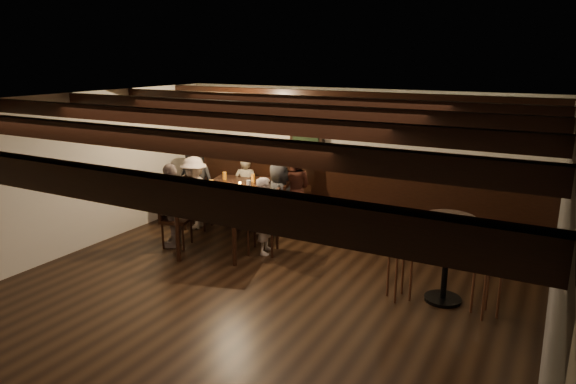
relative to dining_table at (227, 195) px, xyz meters
The scene contains 27 objects.
room 1.28m from the dining_table, 13.59° to the left, with size 7.00×7.00×7.00m.
dining_table is the anchor object (origin of this frame).
chair_left_near 0.97m from the dining_table, 164.78° to the left, with size 0.54×0.54×0.95m.
chair_left_far 0.97m from the dining_table, 131.18° to the right, with size 0.52×0.52×0.91m.
chair_right_near 0.98m from the dining_table, 48.85° to the left, with size 0.50×0.50×0.87m.
chair_right_far 0.96m from the dining_table, 15.19° to the right, with size 0.56×0.56×0.98m.
person_bench_left 1.27m from the dining_table, 151.79° to the left, with size 0.69×0.45×1.41m, color black.
person_bench_centre 1.06m from the dining_table, 106.79° to the left, with size 0.44×0.29×1.19m, color gray.
person_bench_right 1.28m from the dining_table, 61.79° to the left, with size 0.66×0.51×1.36m, color #52261C.
person_left_near 0.88m from the dining_table, 165.82° to the left, with size 0.82×0.47×1.27m, color #B8A89C.
person_left_far 0.88m from the dining_table, 132.25° to the right, with size 0.78×0.33×1.33m, color gray.
person_right_near 0.89m from the dining_table, 47.75° to the left, with size 0.61×0.39×1.24m, color #292A2C.
person_right_far 0.89m from the dining_table, 14.18° to the right, with size 0.43×0.28×1.18m, color #B6A79A.
pint_a 0.77m from the dining_table, 128.59° to the left, with size 0.07×0.07×0.14m, color #BF7219.
pint_b 0.71m from the dining_table, 85.75° to the left, with size 0.07×0.07×0.14m, color #BF7219.
pint_c 0.34m from the dining_table, behind, with size 0.07×0.07×0.14m, color #BF7219.
pint_d 0.39m from the dining_table, 50.48° to the left, with size 0.07×0.07×0.14m, color silver.
pint_e 0.52m from the dining_table, 99.27° to the right, with size 0.07×0.07×0.14m, color #BF7219.
pint_f 0.60m from the dining_table, 53.23° to the right, with size 0.07×0.07×0.14m, color silver.
pint_g 0.81m from the dining_table, 69.64° to the right, with size 0.07×0.07×0.14m, color #BF7219.
plate_near 0.72m from the dining_table, 85.31° to the right, with size 0.24×0.24×0.01m, color white.
plate_far 0.36m from the dining_table, 42.25° to the right, with size 0.24×0.24×0.01m, color white.
condiment_caddy 0.14m from the dining_table, 73.21° to the right, with size 0.15×0.10×0.12m, color black.
candle 0.34m from the dining_table, 84.99° to the left, with size 0.05×0.05×0.05m, color beige.
high_top_table 3.62m from the dining_table, ahead, with size 0.61×0.61×1.08m.
bar_stool_left 3.18m from the dining_table, 13.77° to the right, with size 0.39×0.40×1.10m.
bar_stool_right 4.15m from the dining_table, ahead, with size 0.39×0.40×1.10m.
Camera 1 is at (3.17, -4.60, 2.91)m, focal length 32.00 mm.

